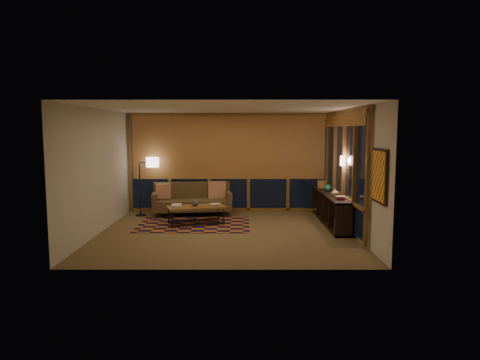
{
  "coord_description": "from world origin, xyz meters",
  "views": [
    {
      "loc": [
        0.32,
        -9.16,
        2.23
      ],
      "look_at": [
        0.31,
        0.15,
        1.15
      ],
      "focal_mm": 32.0,
      "sensor_mm": 36.0,
      "label": 1
    }
  ],
  "objects_px": {
    "coffee_table": "(196,215)",
    "bookshelf": "(330,208)",
    "sofa": "(192,200)",
    "floor_lamp": "(140,187)"
  },
  "relations": [
    {
      "from": "floor_lamp",
      "to": "bookshelf",
      "type": "xyz_separation_m",
      "value": [
        4.8,
        -0.92,
        -0.4
      ]
    },
    {
      "from": "sofa",
      "to": "floor_lamp",
      "type": "bearing_deg",
      "value": 174.62
    },
    {
      "from": "sofa",
      "to": "coffee_table",
      "type": "distance_m",
      "value": 1.17
    },
    {
      "from": "sofa",
      "to": "floor_lamp",
      "type": "height_order",
      "value": "floor_lamp"
    },
    {
      "from": "sofa",
      "to": "coffee_table",
      "type": "relative_size",
      "value": 1.53
    },
    {
      "from": "sofa",
      "to": "bookshelf",
      "type": "height_order",
      "value": "sofa"
    },
    {
      "from": "coffee_table",
      "to": "bookshelf",
      "type": "relative_size",
      "value": 0.46
    },
    {
      "from": "coffee_table",
      "to": "floor_lamp",
      "type": "distance_m",
      "value": 1.99
    },
    {
      "from": "sofa",
      "to": "coffee_table",
      "type": "xyz_separation_m",
      "value": [
        0.22,
        -1.13,
        -0.2
      ]
    },
    {
      "from": "sofa",
      "to": "coffee_table",
      "type": "bearing_deg",
      "value": -86.19
    }
  ]
}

